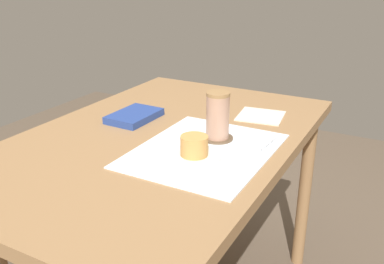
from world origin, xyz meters
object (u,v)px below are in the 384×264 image
pastry (194,146)px  small_book (134,116)px  coffee_mug (218,115)px  pastry_plate (194,157)px  dining_table (161,159)px

pastry → small_book: 0.38m
coffee_mug → pastry: bearing=-177.6°
pastry_plate → pastry: 0.03m
coffee_mug → dining_table: bearing=107.2°
pastry_plate → coffee_mug: 0.17m
dining_table → pastry: (-0.11, -0.18, 0.12)m
dining_table → coffee_mug: (0.05, -0.17, 0.16)m
coffee_mug → small_book: 0.33m
dining_table → coffee_mug: 0.24m
small_book → pastry: bearing=-118.4°
dining_table → small_book: 0.20m
pastry_plate → pastry: bearing=0.0°
pastry_plate → small_book: 0.38m
dining_table → small_book: bearing=62.6°
pastry → coffee_mug: (0.16, 0.01, 0.04)m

